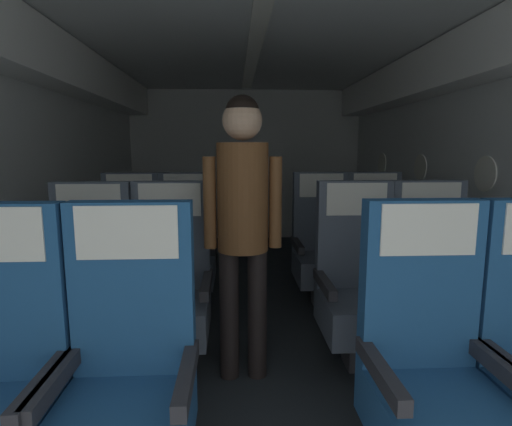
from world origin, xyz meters
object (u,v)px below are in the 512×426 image
Objects in this scene: seat_b_left_window at (89,293)px; seat_b_right_aisle at (432,287)px; seat_a_right_window at (431,375)px; seat_c_right_aisle at (376,249)px; flight_attendant at (243,210)px; seat_a_left_aisle at (128,383)px; seat_c_left_aisle at (187,251)px; seat_b_right_window at (358,289)px; seat_c_right_window at (322,250)px; seat_c_left_window at (130,252)px; seat_b_left_aisle at (170,291)px.

seat_b_left_window is 2.09m from seat_b_right_aisle.
seat_a_right_window is 1.87m from seat_b_left_window.
seat_c_right_aisle is 1.69m from flight_attendant.
seat_a_left_aisle is 1.00× the size of seat_a_right_window.
flight_attendant is (0.45, -1.13, 0.52)m from seat_c_left_aisle.
seat_a_left_aisle is at bearing -89.79° from seat_c_left_aisle.
seat_c_right_aisle is (0.45, 0.98, 0.00)m from seat_b_right_window.
seat_c_right_window is at bearing 59.60° from seat_a_left_aisle.
seat_a_left_aisle is 1.00× the size of seat_c_left_aisle.
seat_b_right_window is 0.98m from seat_c_right_window.
seat_b_right_window is at bearing 89.23° from seat_a_right_window.
seat_b_right_window and seat_c_left_window have the same top height.
seat_c_left_window is (-0.48, 0.96, 0.00)m from seat_b_left_aisle.
seat_c_left_aisle is 1.61m from seat_c_right_aisle.
seat_c_right_aisle is at bearing 76.46° from seat_a_right_window.
seat_c_right_window is (0.00, 1.94, 0.00)m from seat_a_right_window.
seat_a_left_aisle is 1.00× the size of seat_c_right_aisle.
seat_c_left_aisle is 0.70× the size of flight_attendant.
seat_a_left_aisle is at bearing -149.13° from seat_b_right_aisle.
seat_c_right_window is (1.14, -0.01, 0.00)m from seat_c_left_aisle.
seat_b_right_window and seat_c_left_aisle have the same top height.
seat_c_left_window is 1.61m from seat_c_right_window.
seat_b_left_window is 1.00× the size of seat_c_right_window.
seat_b_left_window is 2.28m from seat_c_right_aisle.
seat_b_right_aisle is 1.00× the size of seat_c_left_window.
seat_b_left_window is 1.61m from seat_b_right_window.
seat_b_right_window is 1.08m from seat_c_right_aisle.
seat_a_right_window is 2.26m from seat_c_left_aisle.
seat_a_left_aisle is 1.00× the size of seat_b_right_aisle.
seat_c_right_window is at bearing 31.31° from seat_b_left_window.
seat_a_left_aisle and seat_b_right_window have the same top height.
seat_c_right_aisle is 1.00× the size of seat_c_right_window.
seat_b_right_aisle is at bearing -0.59° from seat_b_left_aisle.
seat_c_right_window is (1.14, 1.94, 0.00)m from seat_a_left_aisle.
seat_a_right_window and seat_b_right_window have the same top height.
seat_a_right_window is (1.13, -0.01, 0.00)m from seat_a_left_aisle.
seat_a_right_window and seat_b_left_window have the same top height.
seat_b_left_aisle and seat_c_right_aisle have the same top height.
seat_c_left_window and seat_c_left_aisle have the same top height.
seat_a_right_window and seat_c_right_aisle have the same top height.
seat_b_left_window is 1.00× the size of seat_b_right_window.
seat_c_left_window is 1.00× the size of seat_c_right_window.
seat_b_left_window is at bearing 179.80° from seat_b_right_window.
seat_a_left_aisle is 1.06m from flight_attendant.
seat_c_right_window is (1.60, 0.98, 0.00)m from seat_b_left_window.
seat_c_right_aisle is (0.47, 1.94, 0.00)m from seat_a_right_window.
seat_b_left_window is 1.06m from flight_attendant.
seat_c_right_window is at bearing 40.12° from seat_b_left_aisle.
seat_b_right_aisle and seat_b_right_window have the same top height.
seat_b_left_aisle is (0.47, 0.02, 0.00)m from seat_b_left_window.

